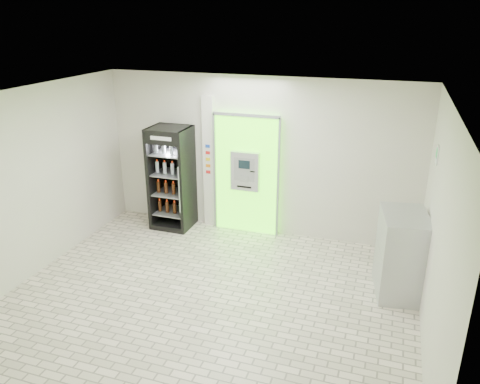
% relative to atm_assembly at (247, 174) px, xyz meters
% --- Properties ---
extents(ground, '(6.00, 6.00, 0.00)m').
position_rel_atm_assembly_xyz_m(ground, '(0.20, -2.41, -1.17)').
color(ground, beige).
rests_on(ground, ground).
extents(room_shell, '(6.00, 6.00, 6.00)m').
position_rel_atm_assembly_xyz_m(room_shell, '(0.20, -2.41, 0.67)').
color(room_shell, silver).
rests_on(room_shell, ground).
extents(atm_assembly, '(1.30, 0.24, 2.33)m').
position_rel_atm_assembly_xyz_m(atm_assembly, '(0.00, 0.00, 0.00)').
color(atm_assembly, '#54FF15').
rests_on(atm_assembly, ground).
extents(pillar, '(0.22, 0.11, 2.60)m').
position_rel_atm_assembly_xyz_m(pillar, '(-0.78, 0.04, 0.13)').
color(pillar, silver).
rests_on(pillar, ground).
extents(beverage_cooler, '(0.76, 0.72, 2.02)m').
position_rel_atm_assembly_xyz_m(beverage_cooler, '(-1.45, -0.25, -0.20)').
color(beverage_cooler, black).
rests_on(beverage_cooler, ground).
extents(steel_cabinet, '(0.79, 1.05, 1.29)m').
position_rel_atm_assembly_xyz_m(steel_cabinet, '(2.87, -1.37, -0.53)').
color(steel_cabinet, '#ADB0B5').
rests_on(steel_cabinet, ground).
extents(exit_sign, '(0.02, 0.22, 0.26)m').
position_rel_atm_assembly_xyz_m(exit_sign, '(3.19, -1.01, 0.95)').
color(exit_sign, white).
rests_on(exit_sign, room_shell).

